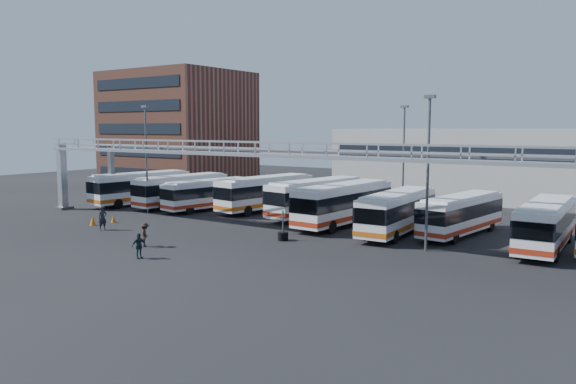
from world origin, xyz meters
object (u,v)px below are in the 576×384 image
Objects in this scene: light_pole_left at (146,153)px; bus_4 at (317,196)px; bus_6 at (398,211)px; cone_left at (93,221)px; bus_3 at (266,192)px; pedestrian_a at (103,218)px; bus_0 at (141,187)px; light_pole_mid at (428,165)px; bus_1 at (182,189)px; tire_stack at (283,235)px; cone_right at (113,219)px; light_pole_back at (404,153)px; bus_8 at (546,223)px; pedestrian_d at (139,246)px; bus_2 at (209,193)px; bus_5 at (344,202)px; bus_7 at (461,213)px; pedestrian_c at (145,235)px.

light_pole_left reaches higher than bus_4.
cone_left is (-22.67, -10.62, -1.42)m from bus_6.
bus_3 is 5.98× the size of pedestrian_a.
light_pole_mid is at bearing -1.56° from bus_0.
tire_stack is (18.65, -8.49, -1.44)m from bus_1.
light_pole_back is at bearing 46.70° from cone_right.
bus_8 is 4.95× the size of tire_stack.
bus_6 is (4.07, -10.63, -3.91)m from light_pole_back.
pedestrian_a reaches higher than pedestrian_d.
bus_2 is 12.96× the size of cone_left.
light_pole_back is 12.94× the size of cone_left.
cone_right is at bearing -173.40° from tire_stack.
bus_5 reaches higher than bus_3.
bus_2 is 0.89× the size of bus_3.
bus_1 is at bearing 95.08° from light_pole_left.
bus_5 is (15.31, -0.34, 0.27)m from bus_2.
bus_7 is (9.43, 1.10, -0.25)m from bus_5.
pedestrian_c is at bearing -149.57° from light_pole_mid.
pedestrian_a is 1.20× the size of pedestrian_d.
bus_3 is 16.29m from pedestrian_a.
bus_6 is 13.82× the size of cone_left.
bus_6 is at bearing -179.48° from bus_8.
cone_left is at bearing 31.82° from pedestrian_c.
bus_5 is (-1.16, -9.53, -3.78)m from light_pole_back.
tire_stack is (16.50, 1.91, 0.06)m from cone_right.
bus_4 reaches higher than cone_right.
light_pole_back reaches higher than bus_7.
bus_3 is 26.14m from bus_8.
bus_0 is 6.85× the size of pedestrian_c.
bus_8 is (39.79, -0.05, -0.08)m from bus_0.
light_pole_back reaches higher than bus_2.
bus_0 is 24.71m from tire_stack.
bus_6 is at bearing -145.01° from bus_7.
bus_2 is 17.44m from pedestrian_c.
bus_1 reaches higher than pedestrian_d.
bus_7 is 23.58m from pedestrian_d.
light_pole_mid reaches higher than bus_6.
bus_5 is (19.28, -0.52, 0.14)m from bus_1.
light_pole_back is at bearing 0.52° from pedestrian_d.
bus_0 is 0.98× the size of bus_4.
light_pole_mid is 25.55m from pedestrian_a.
bus_6 is 5.68× the size of pedestrian_a.
bus_0 is at bearing 61.55° from pedestrian_d.
cone_right is (-1.81, -10.22, -1.37)m from bus_2.
pedestrian_d is at bearing -177.63° from pedestrian_c.
bus_3 reaches higher than cone_right.
light_pole_left is 0.87× the size of bus_5.
bus_2 is at bearing -170.98° from bus_7.
light_pole_back reaches higher than cone_left.
bus_2 is 6.41× the size of pedestrian_d.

